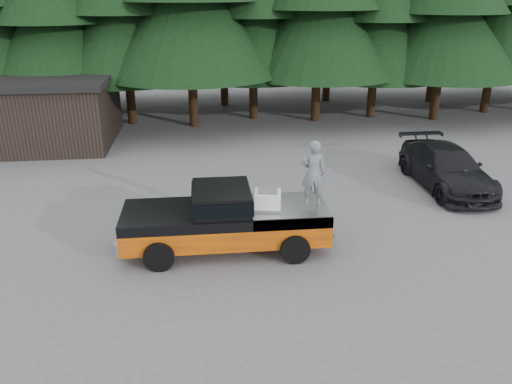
{
  "coord_description": "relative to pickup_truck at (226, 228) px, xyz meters",
  "views": [
    {
      "loc": [
        -0.58,
        -13.08,
        7.02
      ],
      "look_at": [
        0.88,
        0.0,
        1.71
      ],
      "focal_mm": 35.0,
      "sensor_mm": 36.0,
      "label": 1
    }
  ],
  "objects": [
    {
      "name": "air_compressor",
      "position": [
        1.19,
        -0.23,
        0.91
      ],
      "size": [
        0.81,
        0.71,
        0.5
      ],
      "primitive_type": "cube",
      "rotation": [
        0.0,
        0.0,
        -0.17
      ],
      "color": "silver",
      "rests_on": "pickup_truck"
    },
    {
      "name": "parked_car",
      "position": [
        8.64,
        4.08,
        0.11
      ],
      "size": [
        2.2,
        5.35,
        1.55
      ],
      "primitive_type": "imported",
      "rotation": [
        0.0,
        0.0,
        0.0
      ],
      "color": "black",
      "rests_on": "ground"
    },
    {
      "name": "man_on_bed",
      "position": [
        2.49,
        -0.08,
        1.62
      ],
      "size": [
        0.75,
        0.55,
        1.91
      ],
      "primitive_type": "imported",
      "rotation": [
        0.0,
        0.0,
        3.01
      ],
      "color": "slate",
      "rests_on": "pickup_truck"
    },
    {
      "name": "truck_cab",
      "position": [
        -0.1,
        0.0,
        0.96
      ],
      "size": [
        1.66,
        1.9,
        0.59
      ],
      "primitive_type": "cube",
      "color": "black",
      "rests_on": "pickup_truck"
    },
    {
      "name": "pickup_truck",
      "position": [
        0.0,
        0.0,
        0.0
      ],
      "size": [
        6.0,
        2.04,
        1.33
      ],
      "primitive_type": null,
      "color": "#DD5A03",
      "rests_on": "ground"
    },
    {
      "name": "utility_building",
      "position": [
        -8.98,
        12.12,
        1.0
      ],
      "size": [
        8.4,
        6.4,
        3.3
      ],
      "color": "black",
      "rests_on": "ground"
    },
    {
      "name": "ground",
      "position": [
        0.02,
        0.12,
        -0.67
      ],
      "size": [
        120.0,
        120.0,
        0.0
      ],
      "primitive_type": "plane",
      "color": "#505053",
      "rests_on": "ground"
    }
  ]
}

